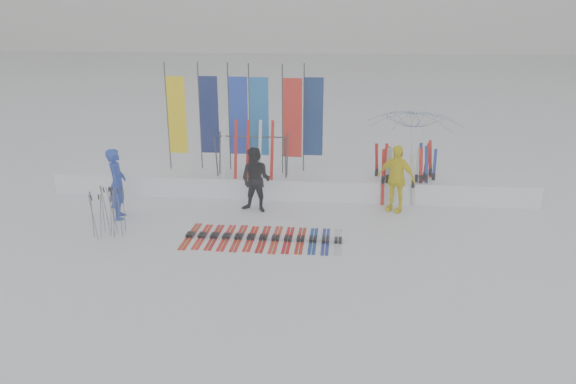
# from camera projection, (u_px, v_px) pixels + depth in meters

# --- Properties ---
(ground) EXTENTS (120.00, 120.00, 0.00)m
(ground) POSITION_uv_depth(u_px,v_px,m) (272.00, 256.00, 12.54)
(ground) COLOR white
(ground) RESTS_ON ground
(snow_bank) EXTENTS (14.00, 1.60, 0.60)m
(snow_bank) POSITION_uv_depth(u_px,v_px,m) (291.00, 183.00, 16.79)
(snow_bank) COLOR white
(snow_bank) RESTS_ON ground
(person_blue) EXTENTS (0.60, 0.77, 1.87)m
(person_blue) POSITION_uv_depth(u_px,v_px,m) (117.00, 184.00, 14.57)
(person_blue) COLOR #1C37A6
(person_blue) RESTS_ON ground
(person_black) EXTENTS (0.99, 0.86, 1.76)m
(person_black) POSITION_uv_depth(u_px,v_px,m) (256.00, 180.00, 15.09)
(person_black) COLOR black
(person_black) RESTS_ON ground
(person_yellow) EXTENTS (1.16, 0.91, 1.84)m
(person_yellow) POSITION_uv_depth(u_px,v_px,m) (396.00, 178.00, 15.11)
(person_yellow) COLOR yellow
(person_yellow) RESTS_ON ground
(tent_canopy) EXTENTS (3.18, 3.22, 2.56)m
(tent_canopy) POSITION_uv_depth(u_px,v_px,m) (412.00, 151.00, 16.50)
(tent_canopy) COLOR white
(tent_canopy) RESTS_ON ground
(ski_row) EXTENTS (3.75, 1.68, 0.07)m
(ski_row) POSITION_uv_depth(u_px,v_px,m) (263.00, 238.00, 13.45)
(ski_row) COLOR #AE240D
(ski_row) RESTS_ON ground
(pole_cluster) EXTENTS (0.70, 0.73, 1.25)m
(pole_cluster) POSITION_uv_depth(u_px,v_px,m) (108.00, 212.00, 13.52)
(pole_cluster) COLOR #595B60
(pole_cluster) RESTS_ON ground
(feather_flags) EXTENTS (4.65, 0.29, 3.20)m
(feather_flags) POSITION_uv_depth(u_px,v_px,m) (247.00, 117.00, 16.52)
(feather_flags) COLOR #383A3F
(feather_flags) RESTS_ON ground
(ski_rack) EXTENTS (2.04, 0.80, 1.23)m
(ski_rack) POSITION_uv_depth(u_px,v_px,m) (252.00, 150.00, 16.18)
(ski_rack) COLOR #383A3F
(ski_rack) RESTS_ON ground
(upright_skis) EXTENTS (1.69, 0.98, 1.70)m
(upright_skis) POSITION_uv_depth(u_px,v_px,m) (407.00, 174.00, 15.90)
(upright_skis) COLOR red
(upright_skis) RESTS_ON ground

